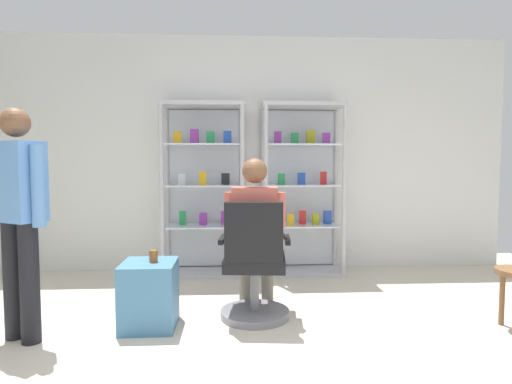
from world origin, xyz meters
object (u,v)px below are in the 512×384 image
Objects in this scene: display_cabinet_right at (301,188)px; seated_shopkeeper at (255,228)px; office_chair at (255,271)px; tea_glass at (154,256)px; standing_customer at (18,209)px; storage_crate at (149,295)px; display_cabinet_left at (204,188)px.

seated_shopkeeper is (-0.59, -1.30, -0.25)m from display_cabinet_right.
office_chair is (-0.61, -1.46, -0.57)m from display_cabinet_right.
tea_glass is 0.06× the size of standing_customer.
office_chair is 0.59× the size of standing_customer.
display_cabinet_right reaches higher than standing_customer.
storage_crate is (-0.82, -0.26, -0.46)m from seated_shopkeeper.
display_cabinet_left is at bearing 111.26° from seated_shopkeeper.
office_chair is 0.79m from tea_glass.
office_chair is (0.49, -1.46, -0.57)m from display_cabinet_left.
seated_shopkeeper is 0.85m from tea_glass.
office_chair is at bearing -71.43° from display_cabinet_left.
display_cabinet_left is 1.17× the size of standing_customer.
seated_shopkeeper is at bearing -68.74° from display_cabinet_left.
display_cabinet_left reaches higher than office_chair.
display_cabinet_left is 1.64m from tea_glass.
standing_customer reaches higher than seated_shopkeeper.
display_cabinet_left is 1.65m from office_chair.
office_chair is at bearing -112.58° from display_cabinet_right.
storage_crate is at bearing -132.22° from display_cabinet_right.
tea_glass is (0.04, 0.00, 0.30)m from storage_crate.
display_cabinet_left reaches higher than storage_crate.
display_cabinet_right is 1.45m from seated_shopkeeper.
seated_shopkeeper is at bearing 18.09° from tea_glass.
seated_shopkeeper is at bearing -114.55° from display_cabinet_right.
tea_glass is at bearing -173.02° from office_chair.
seated_shopkeeper is 1.75m from standing_customer.
storage_crate is 0.31× the size of standing_customer.
display_cabinet_left is 1.42m from seated_shopkeeper.
display_cabinet_left is 1.10m from display_cabinet_right.
display_cabinet_right is at bearing 37.89° from standing_customer.
seated_shopkeeper reaches higher than storage_crate.
display_cabinet_left reaches higher than standing_customer.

